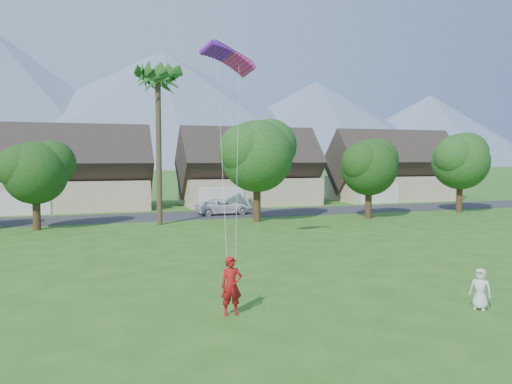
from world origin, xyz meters
name	(u,v)px	position (x,y,z in m)	size (l,w,h in m)	color
ground	(373,358)	(0.00, 0.00, 0.00)	(500.00, 500.00, 0.00)	#2D6019
street	(174,216)	(0.00, 34.00, 0.01)	(90.00, 7.00, 0.01)	#2D2D30
kite_flyer	(231,286)	(-2.62, 4.72, 1.01)	(0.73, 0.48, 2.01)	#A31214
watcher	(480,289)	(5.91, 2.61, 0.73)	(0.72, 0.47, 1.46)	silver
parked_car	(224,207)	(4.67, 34.00, 0.72)	(2.39, 5.17, 1.44)	white
mountain_ridge	(126,112)	(10.40, 260.00, 29.07)	(540.00, 240.00, 70.00)	slate
houses_row	(165,175)	(0.49, 42.99, 3.44)	(72.75, 8.19, 8.86)	beige
tree_row	(171,163)	(-1.14, 27.92, 4.89)	(62.27, 6.67, 8.45)	#47301C
fan_palm	(158,75)	(-2.00, 28.50, 11.80)	(3.00, 3.00, 13.80)	#4C3D26
parafoil_kite	(228,56)	(-0.02, 14.71, 10.77)	(3.41, 1.55, 0.50)	#6E18BB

